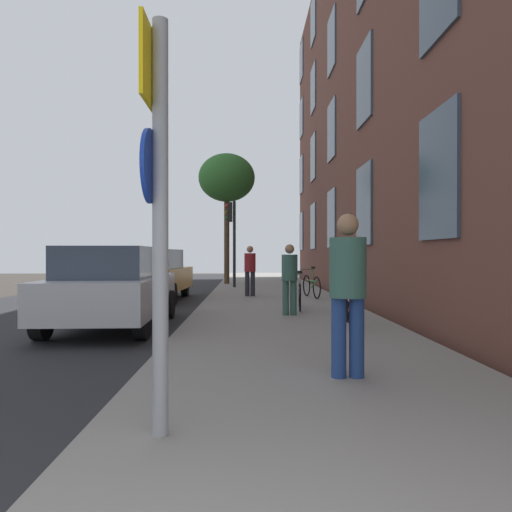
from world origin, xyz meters
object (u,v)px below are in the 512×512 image
Objects in this scene: car_1 at (154,274)px; car_0 at (113,286)px; bicycle_0 at (349,307)px; pedestrian_2 at (250,267)px; sign_post at (157,192)px; traffic_light at (232,228)px; tree_near at (227,179)px; pedestrian_0 at (348,284)px; pedestrian_1 at (290,275)px; bicycle_1 at (300,294)px; bicycle_2 at (312,285)px.

car_0 is at bearing -86.93° from car_1.
bicycle_0 is 1.01× the size of pedestrian_2.
pedestrian_2 is at bearing 86.34° from sign_post.
traffic_light is (0.04, 16.13, 0.60)m from sign_post.
traffic_light is 3.37m from tree_near.
pedestrian_0 is (-0.82, -3.78, 0.68)m from bicycle_0.
sign_post reaches higher than car_0.
pedestrian_1 is 4.96m from pedestrian_2.
tree_near is at bearing 82.16° from car_0.
car_0 is (-2.76, -5.99, -0.21)m from pedestrian_2.
bicycle_1 is 1.09× the size of pedestrian_1.
pedestrian_2 is 6.59m from car_0.
traffic_light is 2.24× the size of pedestrian_1.
bicycle_1 is at bearing -76.17° from traffic_light.
traffic_light reaches higher than pedestrian_1.
traffic_light is at bearing 119.13° from bicycle_2.
bicycle_1 is (1.94, -7.88, -2.06)m from traffic_light.
tree_near is at bearing 97.50° from traffic_light.
pedestrian_0 is at bearing 42.81° from sign_post.
bicycle_1 is (-0.64, 2.80, 0.02)m from bicycle_0.
tree_near reaches higher than bicycle_2.
bicycle_2 is 4.44m from pedestrian_1.
sign_post is 0.52× the size of tree_near.
bicycle_2 is (2.65, -4.76, -2.05)m from traffic_light.
pedestrian_1 is at bearing 91.77° from pedestrian_0.
bicycle_2 is at bearing -17.29° from pedestrian_2.
car_0 is at bearing -97.84° from tree_near.
pedestrian_2 reaches higher than car_0.
pedestrian_2 is 0.37× the size of car_0.
pedestrian_2 is at bearing 162.71° from bicycle_2.
tree_near is at bearing 99.04° from pedestrian_2.
bicycle_0 is 0.91× the size of pedestrian_0.
pedestrian_1 reaches higher than car_1.
bicycle_0 is at bearing -77.22° from bicycle_1.
pedestrian_0 reaches higher than pedestrian_1.
bicycle_1 is 0.95× the size of pedestrian_0.
tree_near is 3.59× the size of bicycle_2.
bicycle_2 is at bearing 77.14° from bicycle_1.
car_0 is (-1.99, 5.98, -1.11)m from sign_post.
pedestrian_2 reaches higher than bicycle_0.
car_1 reaches higher than bicycle_2.
pedestrian_2 is (-1.03, 10.31, -0.11)m from pedestrian_0.
bicycle_2 reaches higher than bicycle_0.
pedestrian_0 is at bearing -102.28° from bicycle_0.
tree_near is at bearing 73.53° from car_1.
bicycle_1 is at bearing -38.36° from car_1.
pedestrian_2 is at bearing 6.33° from car_1.
pedestrian_0 is at bearing -67.71° from car_1.
traffic_light is 8.37m from bicycle_1.
bicycle_2 reaches higher than bicycle_1.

